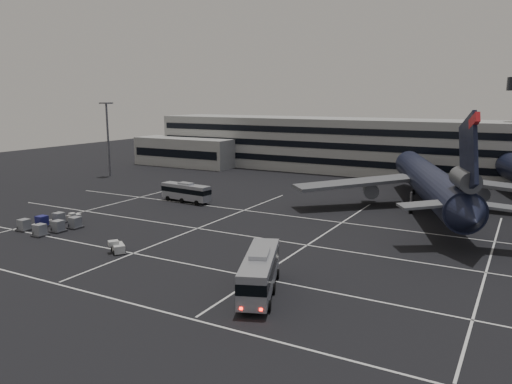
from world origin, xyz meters
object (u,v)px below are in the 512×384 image
Objects in this scene: bus_near at (260,271)px; bus_far at (186,191)px; trijet_main at (430,182)px; tug_a at (74,217)px; uld_cluster at (50,224)px.

bus_near reaches higher than bus_far.
trijet_main is 59.82m from tug_a.
trijet_main is 46.94m from bus_near.
bus_near is (-8.25, -46.13, -2.84)m from trijet_main.
uld_cluster is at bearing -63.61° from tug_a.
trijet_main is 44.07m from bus_far.
trijet_main is at bearing 48.66° from tug_a.
bus_far is (-33.55, 32.57, -0.37)m from bus_near.
tug_a is at bearing -165.60° from trijet_main.
bus_far is at bearing 114.51° from bus_near.
uld_cluster is at bearing 172.98° from bus_far.
bus_near reaches higher than uld_cluster.
tug_a is (-49.00, -33.99, -4.67)m from trijet_main.
trijet_main is 24.48× the size of tug_a.
bus_near is 46.76m from bus_far.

